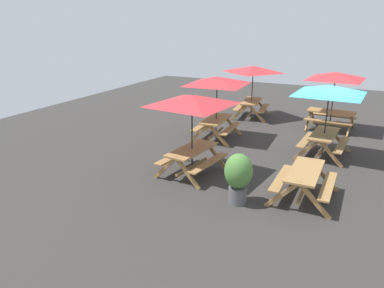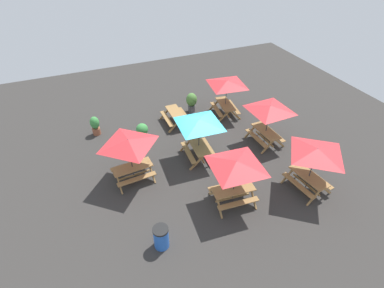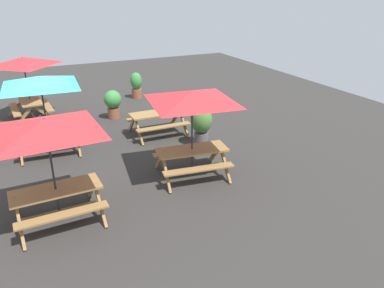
{
  "view_description": "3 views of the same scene",
  "coord_description": "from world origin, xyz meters",
  "px_view_note": "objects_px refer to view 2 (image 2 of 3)",
  "views": [
    {
      "loc": [
        12.36,
        1.18,
        4.22
      ],
      "look_at": [
        3.4,
        -3.1,
        0.9
      ],
      "focal_mm": 35.0,
      "sensor_mm": 36.0,
      "label": 1
    },
    {
      "loc": [
        -10.55,
        4.94,
        9.86
      ],
      "look_at": [
        0.28,
        0.42,
        0.9
      ],
      "focal_mm": 28.0,
      "sensor_mm": 36.0,
      "label": 2
    },
    {
      "loc": [
        -0.32,
        -11.0,
        4.63
      ],
      "look_at": [
        3.4,
        -3.1,
        0.9
      ],
      "focal_mm": 35.0,
      "sensor_mm": 36.0,
      "label": 3
    }
  ],
  "objects_px": {
    "picnic_table_1": "(227,85)",
    "potted_plant_0": "(192,101)",
    "picnic_table_4": "(316,154)",
    "picnic_table_6": "(236,167)",
    "picnic_table_0": "(176,115)",
    "potted_plant_1": "(142,131)",
    "picnic_table_3": "(199,125)",
    "trash_bin_blue": "(161,237)",
    "picnic_table_2": "(270,111)",
    "picnic_table_5": "(129,145)",
    "potted_plant_2": "(95,125)"
  },
  "relations": [
    {
      "from": "potted_plant_1",
      "to": "potted_plant_2",
      "type": "xyz_separation_m",
      "value": [
        1.61,
        2.26,
        -0.02
      ]
    },
    {
      "from": "picnic_table_6",
      "to": "potted_plant_0",
      "type": "height_order",
      "value": "picnic_table_6"
    },
    {
      "from": "trash_bin_blue",
      "to": "picnic_table_3",
      "type": "bearing_deg",
      "value": -38.55
    },
    {
      "from": "picnic_table_0",
      "to": "potted_plant_2",
      "type": "height_order",
      "value": "potted_plant_2"
    },
    {
      "from": "picnic_table_5",
      "to": "picnic_table_6",
      "type": "bearing_deg",
      "value": 135.62
    },
    {
      "from": "picnic_table_1",
      "to": "picnic_table_3",
      "type": "bearing_deg",
      "value": 142.59
    },
    {
      "from": "trash_bin_blue",
      "to": "potted_plant_0",
      "type": "height_order",
      "value": "potted_plant_0"
    },
    {
      "from": "picnic_table_1",
      "to": "potted_plant_0",
      "type": "height_order",
      "value": "picnic_table_1"
    },
    {
      "from": "potted_plant_2",
      "to": "picnic_table_6",
      "type": "bearing_deg",
      "value": -147.93
    },
    {
      "from": "picnic_table_3",
      "to": "picnic_table_6",
      "type": "height_order",
      "value": "same"
    },
    {
      "from": "picnic_table_4",
      "to": "picnic_table_6",
      "type": "height_order",
      "value": "same"
    },
    {
      "from": "picnic_table_0",
      "to": "potted_plant_1",
      "type": "relative_size",
      "value": 1.69
    },
    {
      "from": "picnic_table_5",
      "to": "picnic_table_2",
      "type": "bearing_deg",
      "value": 176.28
    },
    {
      "from": "picnic_table_3",
      "to": "potted_plant_0",
      "type": "relative_size",
      "value": 2.25
    },
    {
      "from": "picnic_table_0",
      "to": "picnic_table_5",
      "type": "relative_size",
      "value": 0.77
    },
    {
      "from": "trash_bin_blue",
      "to": "potted_plant_0",
      "type": "relative_size",
      "value": 0.78
    },
    {
      "from": "picnic_table_1",
      "to": "picnic_table_2",
      "type": "height_order",
      "value": "same"
    },
    {
      "from": "picnic_table_0",
      "to": "trash_bin_blue",
      "type": "xyz_separation_m",
      "value": [
        -7.63,
        3.38,
        -0.07
      ]
    },
    {
      "from": "picnic_table_0",
      "to": "potted_plant_2",
      "type": "distance_m",
      "value": 4.57
    },
    {
      "from": "trash_bin_blue",
      "to": "potted_plant_0",
      "type": "xyz_separation_m",
      "value": [
        8.54,
        -4.77,
        0.23
      ]
    },
    {
      "from": "picnic_table_2",
      "to": "picnic_table_6",
      "type": "bearing_deg",
      "value": 127.57
    },
    {
      "from": "picnic_table_0",
      "to": "trash_bin_blue",
      "type": "distance_m",
      "value": 8.34
    },
    {
      "from": "picnic_table_1",
      "to": "picnic_table_4",
      "type": "distance_m",
      "value": 7.09
    },
    {
      "from": "picnic_table_0",
      "to": "picnic_table_3",
      "type": "bearing_deg",
      "value": 179.65
    },
    {
      "from": "picnic_table_1",
      "to": "picnic_table_4",
      "type": "bearing_deg",
      "value": -169.12
    },
    {
      "from": "picnic_table_0",
      "to": "potted_plant_0",
      "type": "xyz_separation_m",
      "value": [
        0.91,
        -1.39,
        0.16
      ]
    },
    {
      "from": "picnic_table_5",
      "to": "picnic_table_4",
      "type": "bearing_deg",
      "value": 148.57
    },
    {
      "from": "picnic_table_0",
      "to": "picnic_table_2",
      "type": "bearing_deg",
      "value": -133.71
    },
    {
      "from": "potted_plant_0",
      "to": "picnic_table_5",
      "type": "bearing_deg",
      "value": 133.52
    },
    {
      "from": "picnic_table_6",
      "to": "potted_plant_0",
      "type": "xyz_separation_m",
      "value": [
        7.63,
        -1.27,
        -1.27
      ]
    },
    {
      "from": "picnic_table_1",
      "to": "potted_plant_0",
      "type": "distance_m",
      "value": 2.45
    },
    {
      "from": "picnic_table_4",
      "to": "potted_plant_1",
      "type": "xyz_separation_m",
      "value": [
        6.38,
        5.83,
        -1.37
      ]
    },
    {
      "from": "potted_plant_0",
      "to": "potted_plant_2",
      "type": "height_order",
      "value": "potted_plant_0"
    },
    {
      "from": "picnic_table_4",
      "to": "picnic_table_6",
      "type": "xyz_separation_m",
      "value": [
        0.59,
        3.46,
        0.0
      ]
    },
    {
      "from": "picnic_table_0",
      "to": "picnic_table_5",
      "type": "bearing_deg",
      "value": 136.92
    },
    {
      "from": "picnic_table_4",
      "to": "picnic_table_5",
      "type": "relative_size",
      "value": 1.0
    },
    {
      "from": "trash_bin_blue",
      "to": "potted_plant_1",
      "type": "relative_size",
      "value": 0.92
    },
    {
      "from": "trash_bin_blue",
      "to": "picnic_table_4",
      "type": "bearing_deg",
      "value": -87.38
    },
    {
      "from": "picnic_table_1",
      "to": "picnic_table_3",
      "type": "height_order",
      "value": "same"
    },
    {
      "from": "picnic_table_0",
      "to": "picnic_table_6",
      "type": "xyz_separation_m",
      "value": [
        -6.72,
        -0.12,
        1.43
      ]
    },
    {
      "from": "picnic_table_5",
      "to": "trash_bin_blue",
      "type": "relative_size",
      "value": 2.38
    },
    {
      "from": "picnic_table_3",
      "to": "picnic_table_4",
      "type": "xyz_separation_m",
      "value": [
        -3.89,
        -3.6,
        0.0
      ]
    },
    {
      "from": "potted_plant_0",
      "to": "picnic_table_4",
      "type": "bearing_deg",
      "value": -165.14
    },
    {
      "from": "picnic_table_3",
      "to": "trash_bin_blue",
      "type": "relative_size",
      "value": 2.88
    },
    {
      "from": "picnic_table_0",
      "to": "trash_bin_blue",
      "type": "height_order",
      "value": "trash_bin_blue"
    },
    {
      "from": "picnic_table_2",
      "to": "potted_plant_2",
      "type": "bearing_deg",
      "value": 60.09
    },
    {
      "from": "picnic_table_2",
      "to": "potted_plant_0",
      "type": "relative_size",
      "value": 2.26
    },
    {
      "from": "trash_bin_blue",
      "to": "potted_plant_2",
      "type": "height_order",
      "value": "potted_plant_2"
    },
    {
      "from": "potted_plant_0",
      "to": "trash_bin_blue",
      "type": "bearing_deg",
      "value": 150.83
    },
    {
      "from": "picnic_table_2",
      "to": "picnic_table_5",
      "type": "distance_m",
      "value": 7.26
    }
  ]
}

